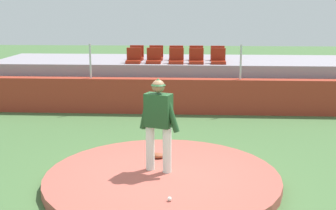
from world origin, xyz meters
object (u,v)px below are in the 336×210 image
at_px(stadium_chair_4, 218,59).
at_px(stadium_chair_7, 176,56).
at_px(fielding_glove, 157,156).
at_px(stadium_chair_5, 137,55).
at_px(stadium_chair_2, 176,59).
at_px(stadium_chair_3, 196,59).
at_px(stadium_chair_9, 218,56).
at_px(pitcher, 158,118).
at_px(stadium_chair_0, 134,58).
at_px(stadium_chair_1, 154,58).
at_px(stadium_chair_8, 196,56).
at_px(baseball, 169,199).
at_px(stadium_chair_6, 156,55).

distance_m(stadium_chair_4, stadium_chair_7, 1.66).
relative_size(fielding_glove, stadium_chair_5, 0.60).
xyz_separation_m(stadium_chair_2, stadium_chair_7, (-0.04, 0.90, 0.00)).
bearing_deg(stadium_chair_3, stadium_chair_9, -129.68).
relative_size(fielding_glove, stadium_chair_4, 0.60).
distance_m(pitcher, stadium_chair_0, 6.62).
distance_m(fielding_glove, stadium_chair_1, 5.97).
relative_size(stadium_chair_3, stadium_chair_9, 1.00).
bearing_deg(stadium_chair_0, stadium_chair_3, 179.61).
relative_size(pitcher, stadium_chair_0, 3.64).
xyz_separation_m(pitcher, stadium_chair_5, (-1.33, 7.41, 0.37)).
height_order(stadium_chair_7, stadium_chair_8, same).
xyz_separation_m(baseball, stadium_chair_8, (0.48, 8.75, 1.39)).
bearing_deg(baseball, stadium_chair_1, 96.74).
bearing_deg(stadium_chair_0, stadium_chair_5, -89.06).
relative_size(fielding_glove, stadium_chair_6, 0.60).
distance_m(stadium_chair_4, stadium_chair_6, 2.31).
bearing_deg(stadium_chair_2, pitcher, 89.10).
relative_size(stadium_chair_5, stadium_chair_6, 1.00).
bearing_deg(pitcher, baseball, -57.56).
bearing_deg(pitcher, stadium_chair_2, 109.85).
bearing_deg(stadium_chair_0, stadium_chair_9, -162.59).
xyz_separation_m(stadium_chair_5, stadium_chair_9, (2.84, -0.04, 0.00)).
relative_size(stadium_chair_0, stadium_chair_5, 1.00).
bearing_deg(stadium_chair_8, stadium_chair_5, -0.44).
relative_size(baseball, stadium_chair_4, 0.15).
relative_size(stadium_chair_5, stadium_chair_9, 1.00).
distance_m(stadium_chair_6, stadium_chair_8, 1.41).
distance_m(stadium_chair_0, stadium_chair_5, 0.93).
bearing_deg(stadium_chair_9, stadium_chair_6, -1.27).
distance_m(stadium_chair_6, stadium_chair_9, 2.15).
distance_m(stadium_chair_4, stadium_chair_9, 0.87).
height_order(stadium_chair_0, stadium_chair_6, same).
height_order(pitcher, stadium_chair_1, pitcher).
bearing_deg(baseball, stadium_chair_8, 86.84).
bearing_deg(pitcher, fielding_glove, 118.37).
height_order(pitcher, stadium_chair_6, pitcher).
xyz_separation_m(baseball, stadium_chair_7, (-0.22, 8.72, 1.39)).
distance_m(stadium_chair_3, stadium_chair_7, 1.14).
xyz_separation_m(pitcher, stadium_chair_3, (0.76, 6.47, 0.37)).
xyz_separation_m(stadium_chair_0, stadium_chair_9, (2.82, 0.88, 0.00)).
bearing_deg(stadium_chair_3, pitcher, 83.30).
xyz_separation_m(baseball, fielding_glove, (-0.38, 2.07, 0.02)).
height_order(pitcher, fielding_glove, pitcher).
height_order(stadium_chair_1, stadium_chair_3, same).
bearing_deg(stadium_chair_2, stadium_chair_3, -179.65).
xyz_separation_m(pitcher, stadium_chair_6, (-0.64, 7.41, 0.37)).
bearing_deg(stadium_chair_2, baseball, 91.31).
distance_m(stadium_chair_1, stadium_chair_2, 0.75).
bearing_deg(stadium_chair_3, stadium_chair_8, -90.27).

